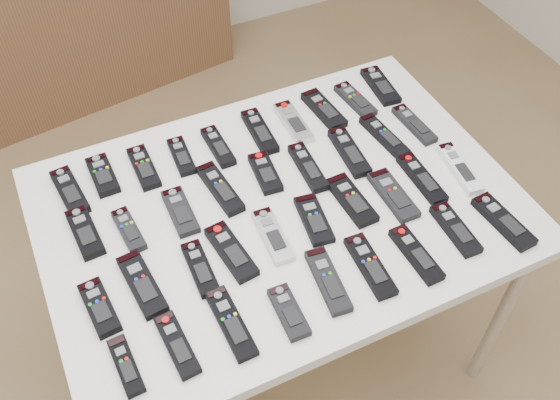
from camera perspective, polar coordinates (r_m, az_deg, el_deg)
name	(u,v)px	position (r m, az deg, el deg)	size (l,w,h in m)	color
ground	(302,346)	(2.31, 2.05, -13.19)	(4.00, 4.00, 0.00)	brown
table	(280,219)	(1.71, 0.00, -1.72)	(1.25, 0.88, 0.78)	white
sideboard	(76,26)	(3.21, -18.18, 14.84)	(1.46, 0.38, 0.73)	#543721
remote_0	(70,191)	(1.77, -18.66, 0.75)	(0.06, 0.18, 0.02)	black
remote_1	(103,175)	(1.79, -15.90, 2.20)	(0.06, 0.15, 0.02)	black
remote_2	(144,167)	(1.78, -12.35, 2.93)	(0.05, 0.17, 0.02)	black
remote_3	(182,156)	(1.80, -8.99, 3.98)	(0.05, 0.15, 0.02)	black
remote_4	(218,147)	(1.81, -5.68, 4.88)	(0.05, 0.16, 0.02)	black
remote_5	(260,131)	(1.85, -1.87, 6.29)	(0.05, 0.19, 0.02)	black
remote_6	(293,123)	(1.88, 1.22, 7.09)	(0.05, 0.18, 0.02)	#B7B7BC
remote_7	(324,110)	(1.92, 4.02, 8.25)	(0.06, 0.18, 0.02)	black
remote_8	(355,100)	(1.97, 6.89, 9.06)	(0.05, 0.17, 0.02)	black
remote_9	(380,86)	(2.04, 9.17, 10.28)	(0.06, 0.18, 0.02)	black
remote_10	(85,232)	(1.66, -17.40, -2.85)	(0.06, 0.17, 0.02)	black
remote_11	(129,230)	(1.64, -13.66, -2.68)	(0.04, 0.15, 0.02)	black
remote_12	(180,212)	(1.65, -9.10, -1.05)	(0.06, 0.16, 0.02)	black
remote_13	(220,188)	(1.69, -5.49, 1.06)	(0.05, 0.19, 0.02)	black
remote_14	(265,173)	(1.73, -1.36, 2.51)	(0.06, 0.15, 0.02)	black
remote_15	(308,167)	(1.74, 2.56, 3.00)	(0.05, 0.18, 0.02)	black
remote_16	(349,152)	(1.79, 6.35, 4.39)	(0.05, 0.19, 0.02)	black
remote_17	(384,136)	(1.86, 9.50, 5.79)	(0.05, 0.19, 0.02)	black
remote_18	(414,124)	(1.91, 12.17, 6.77)	(0.04, 0.18, 0.02)	black
remote_19	(100,308)	(1.52, -16.17, -9.42)	(0.06, 0.15, 0.02)	black
remote_20	(142,284)	(1.53, -12.50, -7.51)	(0.06, 0.19, 0.02)	black
remote_21	(200,268)	(1.54, -7.31, -6.21)	(0.05, 0.16, 0.02)	black
remote_22	(231,252)	(1.56, -4.48, -4.72)	(0.06, 0.18, 0.02)	black
remote_23	(273,236)	(1.58, -0.67, -3.27)	(0.05, 0.17, 0.02)	#B7B7BC
remote_24	(314,220)	(1.62, 3.12, -1.79)	(0.06, 0.16, 0.02)	black
remote_25	(352,200)	(1.67, 6.56, 0.00)	(0.06, 0.18, 0.02)	black
remote_26	(393,195)	(1.70, 10.32, 0.45)	(0.06, 0.18, 0.02)	black
remote_27	(422,178)	(1.76, 12.82, 1.94)	(0.05, 0.19, 0.02)	black
remote_28	(460,168)	(1.81, 16.09, 2.81)	(0.05, 0.19, 0.02)	silver
remote_29	(126,366)	(1.43, -13.90, -14.49)	(0.04, 0.14, 0.02)	black
remote_30	(177,345)	(1.43, -9.38, -12.93)	(0.05, 0.17, 0.02)	black
remote_31	(231,323)	(1.45, -4.49, -11.16)	(0.05, 0.19, 0.02)	black
remote_32	(289,312)	(1.45, 0.81, -10.21)	(0.05, 0.14, 0.02)	black
remote_33	(328,281)	(1.51, 4.41, -7.37)	(0.05, 0.19, 0.02)	black
remote_34	(370,266)	(1.54, 8.25, -5.98)	(0.05, 0.19, 0.02)	black
remote_35	(416,254)	(1.58, 12.34, -4.86)	(0.05, 0.18, 0.02)	black
remote_36	(456,229)	(1.66, 15.75, -2.58)	(0.05, 0.17, 0.02)	black
remote_37	(503,221)	(1.71, 19.76, -1.85)	(0.05, 0.19, 0.02)	black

